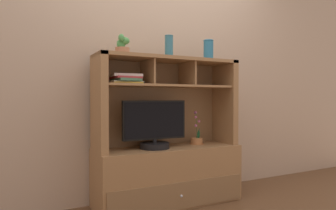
# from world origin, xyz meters

# --- Properties ---
(floor_plane) EXTENTS (6.00, 6.00, 0.02)m
(floor_plane) POSITION_xyz_m (0.00, 0.00, -0.01)
(floor_plane) COLOR brown
(floor_plane) RESTS_ON ground
(back_wall) EXTENTS (6.00, 0.02, 2.80)m
(back_wall) POSITION_xyz_m (0.00, 0.26, 1.40)
(back_wall) COLOR #BDA58D
(back_wall) RESTS_ON ground
(media_console) EXTENTS (1.33, 0.49, 1.32)m
(media_console) POSITION_xyz_m (0.00, 0.01, 0.41)
(media_console) COLOR #9C7148
(media_console) RESTS_ON ground
(tv_monitor) EXTENTS (0.59, 0.26, 0.42)m
(tv_monitor) POSITION_xyz_m (-0.15, -0.03, 0.69)
(tv_monitor) COLOR black
(tv_monitor) RESTS_ON media_console
(potted_orchid) EXTENTS (0.13, 0.13, 0.32)m
(potted_orchid) POSITION_xyz_m (0.32, 0.03, 0.56)
(potted_orchid) COLOR #B77444
(potted_orchid) RESTS_ON media_console
(magazine_stack_left) EXTENTS (0.29, 0.25, 0.08)m
(magazine_stack_left) POSITION_xyz_m (-0.41, -0.02, 1.12)
(magazine_stack_left) COLOR gold
(magazine_stack_left) RESTS_ON media_console
(potted_succulent) EXTENTS (0.14, 0.14, 0.17)m
(potted_succulent) POSITION_xyz_m (-0.43, -0.00, 1.39)
(potted_succulent) COLOR #B17352
(potted_succulent) RESTS_ON media_console
(ceramic_vase) EXTENTS (0.08, 0.08, 0.20)m
(ceramic_vase) POSITION_xyz_m (0.00, -0.02, 1.43)
(ceramic_vase) COLOR teal
(ceramic_vase) RESTS_ON media_console
(accent_vase) EXTENTS (0.10, 0.10, 0.20)m
(accent_vase) POSITION_xyz_m (0.43, -0.02, 1.42)
(accent_vase) COLOR teal
(accent_vase) RESTS_ON media_console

